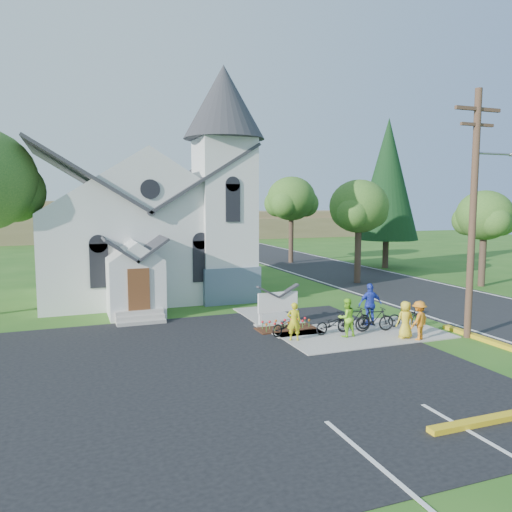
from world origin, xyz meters
name	(u,v)px	position (x,y,z in m)	size (l,w,h in m)	color
ground	(336,340)	(0.00, 0.00, 0.00)	(120.00, 120.00, 0.00)	#2A5A19
parking_lot	(174,378)	(-7.00, -2.00, 0.01)	(20.00, 16.00, 0.02)	black
road	(353,276)	(10.00, 15.00, 0.01)	(8.00, 90.00, 0.02)	black
sidewalk	(361,333)	(1.50, 0.50, 0.03)	(7.00, 4.00, 0.05)	gray
church	(149,207)	(-5.48, 12.48, 5.25)	(12.35, 12.00, 13.00)	silver
church_sign	(278,303)	(-1.20, 3.20, 1.03)	(2.20, 0.40, 1.70)	gray
flower_bed	(286,329)	(-1.20, 2.30, 0.04)	(2.60, 1.10, 0.07)	#3A1B10
utility_pole	(475,206)	(5.36, -1.50, 5.40)	(3.45, 0.28, 10.00)	#452E22
tree_road_near	(359,207)	(8.50, 12.00, 5.21)	(4.00, 4.00, 7.05)	#3D2A21
tree_road_mid	(291,199)	(9.00, 24.00, 5.78)	(4.40, 4.40, 7.80)	#3D2A21
tree_road_far	(485,216)	(15.50, 8.00, 4.63)	(3.60, 3.60, 6.30)	#3D2A21
conifer	(388,179)	(15.00, 18.00, 7.39)	(5.20, 5.20, 12.40)	#3D2A21
distant_hills	(165,224)	(3.36, 56.33, 2.17)	(61.00, 10.00, 5.60)	brown
cyclist_0	(294,321)	(-1.66, 0.49, 0.82)	(0.56, 0.37, 1.54)	gold
bike_0	(286,325)	(-1.61, 1.34, 0.47)	(0.55, 1.58, 0.83)	black
cyclist_1	(346,317)	(0.59, 0.23, 0.85)	(0.77, 0.60, 1.59)	#88DE29
bike_1	(354,319)	(1.39, 0.91, 0.56)	(0.48, 1.70, 1.02)	black
cyclist_2	(370,304)	(2.58, 1.51, 1.00)	(1.11, 0.46, 1.89)	blue
bike_2	(332,324)	(0.27, 0.81, 0.48)	(0.58, 1.65, 0.87)	black
cyclist_3	(419,320)	(3.09, -1.20, 0.84)	(1.02, 0.59, 1.58)	orange
bike_3	(375,319)	(2.15, 0.51, 0.58)	(0.49, 1.75, 1.05)	black
cyclist_4	(405,320)	(2.71, -0.83, 0.81)	(0.75, 0.49, 1.53)	yellow
bike_4	(406,317)	(3.95, 0.75, 0.49)	(0.59, 1.68, 0.88)	black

